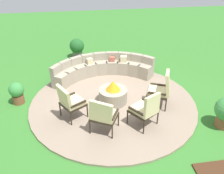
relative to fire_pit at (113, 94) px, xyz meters
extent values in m
plane|color=#387A2D|center=(0.00, 0.00, -0.33)|extent=(24.00, 24.00, 0.00)
cylinder|color=gray|center=(0.00, 0.00, -0.30)|extent=(4.92, 4.92, 0.06)
cylinder|color=#9E937F|center=(0.00, 0.00, -0.06)|extent=(0.84, 0.84, 0.42)
cylinder|color=black|center=(0.00, 0.00, 0.12)|extent=(0.54, 0.54, 0.06)
cone|color=orange|center=(0.00, 0.00, 0.29)|extent=(0.43, 0.43, 0.28)
cube|color=#9E937F|center=(1.37, 1.35, -0.03)|extent=(0.62, 0.62, 0.47)
cube|color=#9E937F|center=(1.47, 1.45, 0.34)|extent=(0.41, 0.42, 0.27)
cube|color=#9E937F|center=(1.04, 1.61, -0.03)|extent=(0.60, 0.61, 0.47)
cube|color=#9E937F|center=(1.12, 1.73, 0.34)|extent=(0.45, 0.37, 0.27)
cube|color=#9E937F|center=(0.67, 1.80, -0.03)|extent=(0.56, 0.57, 0.47)
cube|color=#9E937F|center=(0.72, 1.94, 0.34)|extent=(0.46, 0.30, 0.27)
cube|color=#9E937F|center=(0.26, 1.90, -0.03)|extent=(0.48, 0.50, 0.47)
cube|color=#9E937F|center=(0.28, 2.05, 0.34)|extent=(0.44, 0.22, 0.27)
cube|color=#9E937F|center=(-0.15, 1.91, -0.03)|extent=(0.46, 0.48, 0.47)
cube|color=#9E937F|center=(-0.17, 2.06, 0.34)|extent=(0.44, 0.19, 0.27)
cube|color=#9E937F|center=(-0.56, 1.83, -0.03)|extent=(0.54, 0.56, 0.47)
cube|color=#9E937F|center=(-0.61, 1.97, 0.34)|extent=(0.46, 0.28, 0.27)
cube|color=#9E937F|center=(-0.95, 1.67, -0.03)|extent=(0.59, 0.60, 0.47)
cube|color=#9E937F|center=(-1.02, 1.80, 0.34)|extent=(0.45, 0.35, 0.27)
cube|color=#9E937F|center=(-1.29, 1.42, -0.03)|extent=(0.62, 0.62, 0.47)
cube|color=#9E937F|center=(-1.38, 1.53, 0.34)|extent=(0.42, 0.40, 0.27)
cube|color=#9E937F|center=(-1.56, 1.11, -0.03)|extent=(0.61, 0.61, 0.47)
cube|color=#9E937F|center=(-1.68, 1.20, 0.34)|extent=(0.38, 0.44, 0.27)
cube|color=#BC5B47|center=(0.26, 1.85, 0.29)|extent=(0.19, 0.17, 0.17)
cube|color=beige|center=(-0.55, 1.79, 0.30)|extent=(0.23, 0.21, 0.19)
cube|color=beige|center=(0.65, 1.75, 0.31)|extent=(0.26, 0.23, 0.22)
cylinder|color=#2D2319|center=(-1.09, -0.18, -0.08)|extent=(0.04, 0.04, 0.38)
cylinder|color=#2D2319|center=(-0.80, -0.64, -0.08)|extent=(0.04, 0.04, 0.38)
cylinder|color=#2D2319|center=(-1.53, -0.46, -0.08)|extent=(0.04, 0.04, 0.38)
cylinder|color=#2D2319|center=(-1.24, -0.91, -0.08)|extent=(0.04, 0.04, 0.38)
cube|color=#2D2319|center=(-1.17, -0.55, 0.14)|extent=(0.78, 0.78, 0.05)
cube|color=beige|center=(-1.17, -0.55, 0.21)|extent=(0.71, 0.72, 0.09)
cube|color=beige|center=(-1.37, -0.68, 0.45)|extent=(0.39, 0.58, 0.63)
cube|color=#2D2319|center=(-1.30, -0.33, 0.27)|extent=(0.43, 0.30, 0.04)
cube|color=#2D2319|center=(-1.03, -0.76, 0.27)|extent=(0.43, 0.30, 0.04)
cylinder|color=#2D2319|center=(-0.55, -0.86, -0.08)|extent=(0.04, 0.04, 0.38)
cylinder|color=#2D2319|center=(-0.04, -1.13, -0.08)|extent=(0.04, 0.04, 0.38)
cylinder|color=#2D2319|center=(-0.78, -1.32, -0.08)|extent=(0.04, 0.04, 0.38)
cylinder|color=#2D2319|center=(-0.26, -1.58, -0.08)|extent=(0.04, 0.04, 0.38)
cube|color=#2D2319|center=(-0.41, -1.22, 0.14)|extent=(0.80, 0.76, 0.05)
cube|color=beige|center=(-0.41, -1.22, 0.21)|extent=(0.73, 0.70, 0.09)
cube|color=beige|center=(-0.51, -1.43, 0.44)|extent=(0.57, 0.37, 0.60)
cube|color=#2D2319|center=(-0.66, -1.10, 0.27)|extent=(0.25, 0.43, 0.04)
cube|color=#2D2319|center=(-0.16, -1.35, 0.27)|extent=(0.25, 0.43, 0.04)
cylinder|color=#2D2319|center=(0.21, -1.08, -0.08)|extent=(0.04, 0.04, 0.38)
cylinder|color=#2D2319|center=(0.67, -0.75, -0.08)|extent=(0.04, 0.04, 0.38)
cylinder|color=#2D2319|center=(0.53, -1.53, -0.08)|extent=(0.04, 0.04, 0.38)
cylinder|color=#2D2319|center=(0.99, -1.20, -0.08)|extent=(0.04, 0.04, 0.38)
cube|color=#2D2319|center=(0.60, -1.14, 0.14)|extent=(0.83, 0.83, 0.05)
cube|color=beige|center=(0.60, -1.14, 0.21)|extent=(0.76, 0.76, 0.09)
cube|color=beige|center=(0.75, -1.35, 0.44)|extent=(0.52, 0.44, 0.61)
cube|color=#2D2319|center=(0.38, -1.29, 0.27)|extent=(0.33, 0.44, 0.04)
cube|color=#2D2319|center=(0.82, -0.99, 0.27)|extent=(0.33, 0.44, 0.04)
cylinder|color=#2D2319|center=(0.88, -0.49, -0.08)|extent=(0.04, 0.04, 0.38)
cylinder|color=#2D2319|center=(1.10, 0.00, -0.08)|extent=(0.04, 0.04, 0.38)
cylinder|color=#2D2319|center=(1.38, -0.71, -0.08)|extent=(0.04, 0.04, 0.38)
cylinder|color=#2D2319|center=(1.60, -0.22, -0.08)|extent=(0.04, 0.04, 0.38)
cube|color=#2D2319|center=(1.24, -0.35, 0.14)|extent=(0.77, 0.76, 0.05)
cube|color=beige|center=(1.24, -0.35, 0.21)|extent=(0.71, 0.70, 0.09)
cube|color=beige|center=(1.47, -0.46, 0.49)|extent=(0.36, 0.59, 0.70)
cube|color=#2D2319|center=(1.13, -0.59, 0.27)|extent=(0.48, 0.25, 0.04)
cube|color=#2D2319|center=(1.34, -0.12, 0.27)|extent=(0.48, 0.25, 0.04)
cylinder|color=#605B56|center=(-0.95, 3.63, -0.19)|extent=(0.41, 0.41, 0.29)
sphere|color=#236028|center=(-0.95, 3.63, 0.18)|extent=(0.60, 0.60, 0.60)
cylinder|color=brown|center=(2.70, -1.49, -0.17)|extent=(0.42, 0.42, 0.31)
cylinder|color=brown|center=(-2.81, 0.45, -0.19)|extent=(0.34, 0.34, 0.28)
sphere|color=#3D8E42|center=(-2.81, 0.45, 0.14)|extent=(0.44, 0.44, 0.44)
camera|label=1|loc=(-0.94, -5.94, 3.81)|focal=38.64mm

